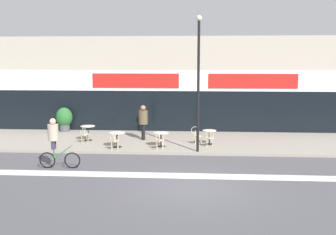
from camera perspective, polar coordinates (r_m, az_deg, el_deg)
ground_plane at (r=13.76m, az=3.49°, el=-10.00°), size 120.00×120.00×0.00m
sidewalk_slab at (r=20.75m, az=3.63°, el=-3.54°), size 40.00×5.50×0.12m
storefront_facade at (r=25.07m, az=3.74°, el=4.93°), size 40.00×4.06×5.71m
bike_lane_stripe at (r=14.97m, az=3.53°, el=-8.46°), size 36.00×0.70×0.01m
bistro_table_0 at (r=21.06m, az=-11.55°, el=-1.80°), size 0.75×0.75×0.78m
bistro_table_1 at (r=19.24m, az=-7.40°, el=-2.76°), size 0.77×0.77×0.72m
bistro_table_2 at (r=19.20m, az=-1.04°, el=-2.77°), size 0.76×0.76×0.70m
bistro_table_3 at (r=19.84m, az=6.04°, el=-2.44°), size 0.69×0.69×0.71m
cafe_chair_0_near at (r=20.48m, az=-12.01°, el=-2.22°), size 0.41×0.58×0.90m
cafe_chair_1_near at (r=18.64m, az=-7.77°, el=-3.15°), size 0.42×0.58×0.90m
cafe_chair_2_near at (r=18.58m, az=-1.20°, el=-3.11°), size 0.40×0.57×0.90m
cafe_chair_3_near at (r=19.22m, az=6.09°, el=-2.77°), size 0.42×0.59×0.90m
cafe_chair_3_side at (r=19.83m, az=4.23°, el=-2.40°), size 0.59×0.44×0.90m
planter_pot at (r=24.08m, az=-14.82°, el=-0.14°), size 0.96×0.96×1.42m
lamp_post at (r=17.88m, az=4.44°, el=6.06°), size 0.26×0.26×6.17m
cyclist_0 at (r=16.35m, az=-16.11°, el=-3.07°), size 1.67×0.48×2.03m
pedestrian_near_end at (r=20.84m, az=-3.62°, el=-0.27°), size 0.59×0.59×1.84m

